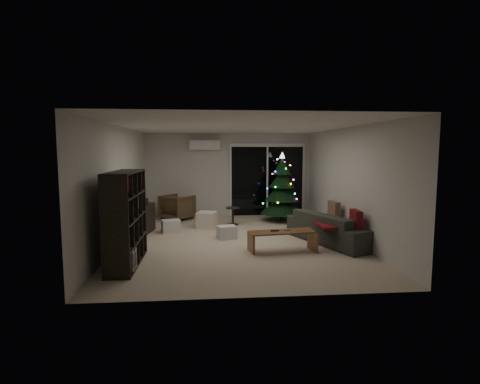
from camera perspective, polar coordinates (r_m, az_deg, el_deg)
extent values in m
plane|color=beige|center=(8.36, -0.50, -7.40)|extent=(6.50, 6.50, 0.00)
plane|color=white|center=(8.14, -0.52, 9.95)|extent=(6.50, 6.50, 0.00)
cube|color=silver|center=(11.39, -1.83, 2.62)|extent=(5.00, 0.02, 2.50)
cube|color=silver|center=(4.95, 2.51, -2.22)|extent=(5.00, 0.02, 2.50)
cube|color=silver|center=(8.34, -17.90, 0.96)|extent=(0.02, 6.50, 2.50)
cube|color=silver|center=(8.72, 16.09, 1.24)|extent=(0.02, 6.50, 2.50)
cube|color=black|center=(11.52, 4.16, 1.65)|extent=(2.20, 0.02, 2.10)
cube|color=white|center=(11.23, -5.40, 7.14)|extent=(0.90, 0.22, 0.28)
cube|color=#3F3833|center=(12.16, 3.72, -3.32)|extent=(2.60, 1.00, 0.10)
cube|color=white|center=(12.48, 3.46, -0.52)|extent=(2.20, 0.06, 1.00)
cube|color=black|center=(9.26, -15.01, -4.09)|extent=(0.59, 1.16, 0.69)
cube|color=black|center=(9.20, -15.08, -1.52)|extent=(0.35, 0.41, 0.15)
imported|color=brown|center=(10.94, -9.51, -2.30)|extent=(1.10, 1.10, 0.72)
cube|color=silver|center=(9.72, -5.07, -4.25)|extent=(0.57, 0.57, 0.41)
cube|color=silver|center=(9.31, -10.48, -5.13)|extent=(0.50, 0.43, 0.31)
cube|color=silver|center=(8.53, -2.05, -6.13)|extent=(0.48, 0.41, 0.29)
cylinder|color=black|center=(10.03, -1.08, -3.69)|extent=(0.46, 0.46, 0.48)
cylinder|color=black|center=(11.61, -8.04, 0.25)|extent=(0.25, 0.25, 1.54)
imported|color=#30332D|center=(8.37, 13.89, -5.28)|extent=(1.62, 2.41, 0.66)
cube|color=maroon|center=(8.31, 13.27, -4.31)|extent=(0.70, 1.62, 0.05)
cube|color=#795F4B|center=(9.01, 14.10, -2.75)|extent=(0.17, 0.44, 0.43)
cube|color=maroon|center=(7.81, 17.24, -4.22)|extent=(0.16, 0.44, 0.43)
cube|color=black|center=(7.41, 5.30, -5.88)|extent=(0.16, 0.05, 0.02)
cube|color=slate|center=(7.51, 7.12, -5.75)|extent=(0.16, 0.09, 0.02)
cone|color=#133618|center=(10.57, 6.41, 0.77)|extent=(1.38, 1.38, 1.94)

